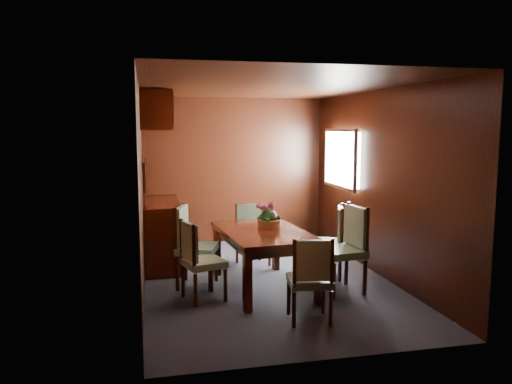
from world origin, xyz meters
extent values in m
plane|color=#2F3341|center=(0.00, 0.00, 0.00)|extent=(4.50, 4.50, 0.00)
cube|color=black|center=(-1.50, 0.00, 1.20)|extent=(0.02, 4.50, 2.40)
cube|color=black|center=(1.50, 0.00, 1.20)|extent=(0.02, 4.50, 2.40)
cube|color=black|center=(0.00, 2.25, 1.20)|extent=(3.00, 0.02, 2.40)
cube|color=black|center=(0.00, -2.25, 1.20)|extent=(3.00, 0.02, 2.40)
cube|color=black|center=(0.00, 0.00, 2.40)|extent=(3.00, 4.50, 0.02)
cube|color=white|center=(1.48, 1.10, 1.45)|extent=(0.14, 1.10, 0.80)
cube|color=#B2B2B7|center=(1.41, 1.10, 1.45)|extent=(0.04, 1.20, 0.90)
cube|color=black|center=(-1.47, 1.00, 1.28)|extent=(0.03, 1.36, 0.41)
cube|color=silver|center=(-1.45, 1.00, 1.28)|extent=(0.01, 1.30, 0.35)
cube|color=#320E06|center=(-1.30, 1.00, 2.13)|extent=(0.40, 1.40, 0.50)
cube|color=#320E06|center=(-1.25, 1.00, 0.45)|extent=(0.48, 1.40, 0.90)
cube|color=#320E06|center=(-0.44, -1.04, 0.32)|extent=(0.09, 0.09, 0.65)
cube|color=#320E06|center=(0.37, -0.96, 0.32)|extent=(0.09, 0.09, 0.65)
cube|color=#320E06|center=(-0.57, 0.33, 0.32)|extent=(0.09, 0.09, 0.65)
cube|color=#320E06|center=(0.24, 0.41, 0.32)|extent=(0.09, 0.09, 0.65)
cube|color=black|center=(-0.10, -0.31, 0.60)|extent=(0.95, 1.46, 0.09)
cube|color=#320E06|center=(-0.10, -0.31, 0.67)|extent=(1.07, 1.58, 0.06)
cylinder|color=black|center=(-1.07, -0.42, 0.18)|extent=(0.04, 0.04, 0.36)
cylinder|color=black|center=(-0.96, -0.78, 0.18)|extent=(0.04, 0.04, 0.36)
cylinder|color=black|center=(-0.73, -0.32, 0.18)|extent=(0.04, 0.04, 0.36)
cylinder|color=black|center=(-0.62, -0.68, 0.18)|extent=(0.04, 0.04, 0.36)
cube|color=slate|center=(-0.84, -0.55, 0.42)|extent=(0.52, 0.53, 0.07)
cylinder|color=black|center=(-1.08, -0.43, 0.66)|extent=(0.04, 0.04, 0.48)
cylinder|color=black|center=(-0.97, -0.78, 0.66)|extent=(0.04, 0.04, 0.48)
cube|color=slate|center=(-1.01, -0.60, 0.68)|extent=(0.17, 0.39, 0.41)
cylinder|color=black|center=(-0.99, 0.20, 0.20)|extent=(0.05, 0.05, 0.40)
cylinder|color=black|center=(-1.11, -0.19, 0.20)|extent=(0.05, 0.05, 0.40)
cylinder|color=black|center=(-0.62, 0.08, 0.20)|extent=(0.05, 0.05, 0.40)
cylinder|color=black|center=(-0.74, -0.31, 0.20)|extent=(0.05, 0.05, 0.40)
cube|color=slate|center=(-0.87, -0.05, 0.46)|extent=(0.58, 0.59, 0.08)
cylinder|color=black|center=(-1.00, 0.21, 0.73)|extent=(0.05, 0.05, 0.53)
cylinder|color=black|center=(-1.12, -0.18, 0.73)|extent=(0.05, 0.05, 0.53)
cube|color=slate|center=(-1.04, 0.01, 0.75)|extent=(0.19, 0.43, 0.45)
cylinder|color=black|center=(0.97, -0.82, 0.21)|extent=(0.05, 0.05, 0.41)
cylinder|color=black|center=(0.92, -0.40, 0.21)|extent=(0.05, 0.05, 0.41)
cylinder|color=black|center=(0.58, -0.87, 0.21)|extent=(0.05, 0.05, 0.41)
cylinder|color=black|center=(0.52, -0.45, 0.21)|extent=(0.05, 0.05, 0.41)
cube|color=slate|center=(0.75, -0.64, 0.48)|extent=(0.52, 0.54, 0.08)
cylinder|color=black|center=(0.98, -0.82, 0.75)|extent=(0.05, 0.05, 0.55)
cylinder|color=black|center=(0.93, -0.40, 0.75)|extent=(0.05, 0.05, 0.55)
cube|color=slate|center=(0.94, -0.61, 0.77)|extent=(0.12, 0.45, 0.47)
cylinder|color=black|center=(0.89, -0.27, 0.19)|extent=(0.04, 0.04, 0.38)
cylinder|color=black|center=(1.03, 0.08, 0.19)|extent=(0.04, 0.04, 0.38)
cylinder|color=black|center=(0.55, -0.14, 0.19)|extent=(0.04, 0.04, 0.38)
cylinder|color=black|center=(0.69, 0.22, 0.19)|extent=(0.04, 0.04, 0.38)
cube|color=slate|center=(0.79, -0.03, 0.43)|extent=(0.56, 0.57, 0.08)
cylinder|color=black|center=(0.90, -0.28, 0.68)|extent=(0.04, 0.04, 0.50)
cylinder|color=black|center=(1.04, 0.08, 0.68)|extent=(0.04, 0.04, 0.50)
cube|color=slate|center=(0.95, -0.09, 0.70)|extent=(0.20, 0.40, 0.42)
cylinder|color=black|center=(-0.09, -1.54, 0.18)|extent=(0.04, 0.04, 0.35)
cylinder|color=black|center=(0.27, -1.59, 0.18)|extent=(0.04, 0.04, 0.35)
cylinder|color=black|center=(-0.05, -1.21, 0.18)|extent=(0.04, 0.04, 0.35)
cylinder|color=black|center=(0.31, -1.25, 0.18)|extent=(0.04, 0.04, 0.35)
cube|color=slate|center=(0.11, -1.40, 0.40)|extent=(0.46, 0.45, 0.07)
cylinder|color=black|center=(-0.09, -1.55, 0.64)|extent=(0.04, 0.04, 0.47)
cylinder|color=black|center=(0.26, -1.60, 0.64)|extent=(0.04, 0.04, 0.47)
cube|color=slate|center=(0.09, -1.56, 0.66)|extent=(0.38, 0.10, 0.40)
cylinder|color=black|center=(0.13, 0.92, 0.17)|extent=(0.04, 0.04, 0.34)
cylinder|color=black|center=(-0.21, 0.86, 0.17)|extent=(0.04, 0.04, 0.34)
cylinder|color=black|center=(0.20, 0.60, 0.17)|extent=(0.04, 0.04, 0.34)
cylinder|color=black|center=(-0.15, 0.53, 0.17)|extent=(0.04, 0.04, 0.34)
cube|color=slate|center=(-0.01, 0.73, 0.40)|extent=(0.47, 0.46, 0.07)
cylinder|color=black|center=(0.13, 0.93, 0.63)|extent=(0.04, 0.04, 0.46)
cylinder|color=black|center=(-0.21, 0.87, 0.63)|extent=(0.04, 0.04, 0.46)
cube|color=slate|center=(-0.04, 0.88, 0.64)|extent=(0.37, 0.12, 0.39)
cylinder|color=#AC6B34|center=(0.02, -0.10, 0.75)|extent=(0.28, 0.28, 0.09)
sphere|color=#1C4517|center=(0.02, -0.10, 0.81)|extent=(0.22, 0.22, 0.22)
camera|label=1|loc=(-1.44, -5.96, 1.91)|focal=35.00mm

